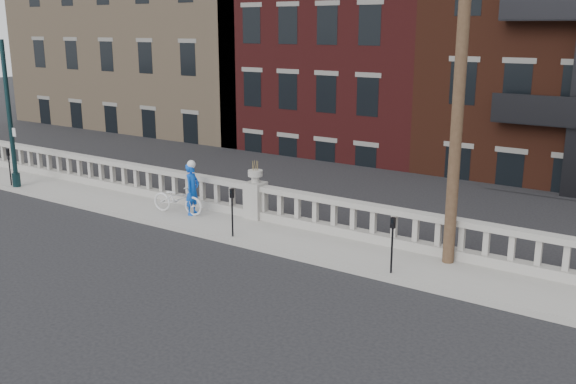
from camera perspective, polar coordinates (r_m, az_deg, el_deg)
name	(u,v)px	position (r m, az deg, el deg)	size (l,w,h in m)	color
ground	(162,260)	(16.74, -11.12, -5.94)	(120.00, 120.00, 0.00)	black
sidewalk	(236,228)	(18.81, -4.63, -3.18)	(32.00, 2.20, 0.15)	#99968E
balustrade	(256,202)	(19.36, -2.89, -0.89)	(28.00, 0.34, 1.03)	#99968E
planter_pedestal	(256,196)	(19.31, -2.90, -0.34)	(0.55, 0.55, 1.76)	#99968E
lower_level	(483,88)	(35.73, 16.95, 8.82)	(80.00, 44.00, 20.80)	#605E59
utility_pole	(462,51)	(15.37, 15.18, 12.03)	(1.60, 0.28, 10.00)	#422D1E
streetlight_pole	(11,130)	(24.84, -23.40, 5.08)	(0.40, 0.28, 5.20)	#10282B
parking_meter_a	(9,163)	(25.33, -23.55, 2.41)	(0.10, 0.09, 1.36)	black
parking_meter_b	(232,207)	(17.57, -4.99, -1.33)	(0.10, 0.09, 1.36)	black
parking_meter_c	(392,239)	(15.11, 9.26, -4.12)	(0.10, 0.09, 1.36)	black
bicycle	(178,199)	(20.08, -9.78, -0.59)	(0.62, 1.77, 0.93)	silver
cyclist	(192,189)	(19.83, -8.51, 0.25)	(0.58, 0.38, 1.59)	blue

